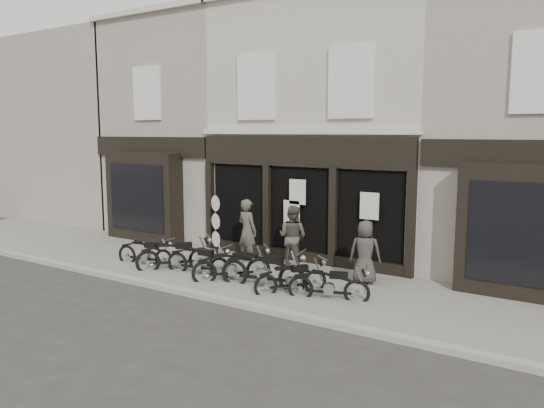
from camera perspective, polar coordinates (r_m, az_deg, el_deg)
The scene contains 17 objects.
ground_plane at distance 14.00m, azimuth -3.14°, elevation -8.98°, with size 90.00×90.00×0.00m, color #2D2B28.
pavement at distance 14.69m, azimuth -1.06°, elevation -7.92°, with size 30.00×4.20×0.12m, color slate.
kerb at distance 13.04m, azimuth -6.43°, elevation -10.00°, with size 30.00×0.25×0.13m, color gray.
central_building at distance 18.54m, azimuth 7.75°, elevation 7.86°, with size 7.30×6.22×8.34m.
neighbour_left at distance 21.97m, azimuth -7.61°, elevation 7.74°, with size 5.60×6.73×8.34m.
filler_left at distance 28.02m, azimuth -20.37°, elevation 7.45°, with size 11.00×6.00×8.20m, color gray.
motorcycle_0 at distance 16.30m, azimuth -13.42°, elevation -5.40°, with size 1.97×0.59×0.95m.
motorcycle_1 at distance 15.59m, azimuth -10.33°, elevation -5.75°, with size 1.68×1.78×1.05m.
motorcycle_2 at distance 14.96m, azimuth -7.84°, elevation -6.38°, with size 2.07×0.56×0.99m.
motorcycle_3 at distance 14.25m, azimuth -4.26°, elevation -7.00°, with size 1.67×1.66×1.02m.
motorcycle_4 at distance 13.63m, azimuth -0.88°, elevation -7.49°, with size 2.32×0.79×1.12m.
motorcycle_5 at distance 13.24m, azimuth 2.15°, elevation -8.32°, with size 1.36×1.62×0.92m.
motorcycle_6 at distance 12.74m, azimuth 6.19°, elevation -8.96°, with size 1.90×0.87×0.94m.
man_left at distance 15.96m, azimuth -2.67°, elevation -2.89°, with size 0.70×0.46×1.92m, color #434137.
man_centre at distance 15.29m, azimuth 2.23°, elevation -3.54°, with size 0.89×0.69×1.83m, color #434036.
man_right at distance 13.97m, azimuth 9.99°, elevation -5.10°, with size 0.81×0.53×1.66m, color #37312D.
advert_sign_post at distance 17.21m, azimuth -6.01°, elevation -2.38°, with size 0.49×0.32×2.07m.
Camera 1 is at (7.91, -10.82, 4.04)m, focal length 35.00 mm.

